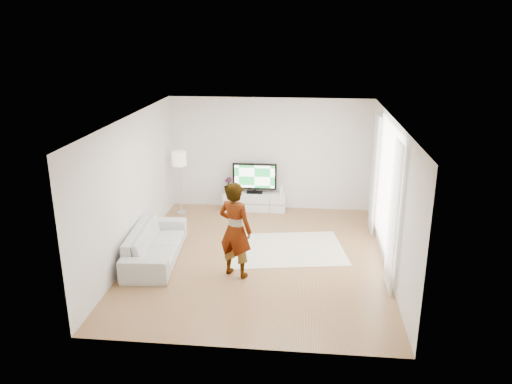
# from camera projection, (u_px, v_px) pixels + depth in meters

# --- Properties ---
(floor) EXTENTS (6.00, 6.00, 0.00)m
(floor) POSITION_uv_depth(u_px,v_px,m) (258.00, 258.00, 10.02)
(floor) COLOR #B0834F
(floor) RESTS_ON ground
(ceiling) EXTENTS (6.00, 6.00, 0.00)m
(ceiling) POSITION_uv_depth(u_px,v_px,m) (258.00, 119.00, 9.15)
(ceiling) COLOR white
(ceiling) RESTS_ON wall_back
(wall_left) EXTENTS (0.02, 6.00, 2.80)m
(wall_left) POSITION_uv_depth(u_px,v_px,m) (132.00, 187.00, 9.83)
(wall_left) COLOR silver
(wall_left) RESTS_ON floor
(wall_right) EXTENTS (0.02, 6.00, 2.80)m
(wall_right) POSITION_uv_depth(u_px,v_px,m) (390.00, 196.00, 9.34)
(wall_right) COLOR silver
(wall_right) RESTS_ON floor
(wall_back) EXTENTS (5.00, 0.02, 2.80)m
(wall_back) POSITION_uv_depth(u_px,v_px,m) (270.00, 154.00, 12.42)
(wall_back) COLOR silver
(wall_back) RESTS_ON floor
(wall_front) EXTENTS (5.00, 0.02, 2.80)m
(wall_front) POSITION_uv_depth(u_px,v_px,m) (236.00, 260.00, 6.75)
(wall_front) COLOR silver
(wall_front) RESTS_ON floor
(window) EXTENTS (0.01, 2.60, 2.50)m
(window) POSITION_uv_depth(u_px,v_px,m) (387.00, 188.00, 9.61)
(window) COLOR white
(window) RESTS_ON wall_right
(curtain_near) EXTENTS (0.04, 0.70, 2.60)m
(curtain_near) POSITION_uv_depth(u_px,v_px,m) (393.00, 217.00, 8.42)
(curtain_near) COLOR white
(curtain_near) RESTS_ON floor
(curtain_far) EXTENTS (0.04, 0.70, 2.60)m
(curtain_far) POSITION_uv_depth(u_px,v_px,m) (374.00, 174.00, 10.88)
(curtain_far) COLOR white
(curtain_far) RESTS_ON floor
(media_console) EXTENTS (1.56, 0.44, 0.44)m
(media_console) POSITION_uv_depth(u_px,v_px,m) (255.00, 201.00, 12.60)
(media_console) COLOR white
(media_console) RESTS_ON floor
(television) EXTENTS (1.10, 0.22, 0.77)m
(television) POSITION_uv_depth(u_px,v_px,m) (255.00, 177.00, 12.43)
(television) COLOR black
(television) RESTS_ON media_console
(game_console) EXTENTS (0.07, 0.16, 0.22)m
(game_console) POSITION_uv_depth(u_px,v_px,m) (282.00, 190.00, 12.43)
(game_console) COLOR white
(game_console) RESTS_ON media_console
(potted_plant) EXTENTS (0.28, 0.28, 0.39)m
(potted_plant) POSITION_uv_depth(u_px,v_px,m) (228.00, 185.00, 12.54)
(potted_plant) COLOR #3F7238
(potted_plant) RESTS_ON media_console
(rug) EXTENTS (2.64, 2.09, 0.01)m
(rug) POSITION_uv_depth(u_px,v_px,m) (285.00, 249.00, 10.40)
(rug) COLOR beige
(rug) RESTS_ON floor
(player) EXTENTS (0.78, 0.66, 1.80)m
(player) POSITION_uv_depth(u_px,v_px,m) (235.00, 230.00, 9.03)
(player) COLOR #334772
(player) RESTS_ON rug
(sofa) EXTENTS (1.05, 2.32, 0.66)m
(sofa) POSITION_uv_depth(u_px,v_px,m) (155.00, 244.00, 9.86)
(sofa) COLOR silver
(sofa) RESTS_ON floor
(floor_lamp) EXTENTS (0.35, 0.35, 1.57)m
(floor_lamp) POSITION_uv_depth(u_px,v_px,m) (179.00, 161.00, 12.04)
(floor_lamp) COLOR silver
(floor_lamp) RESTS_ON floor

